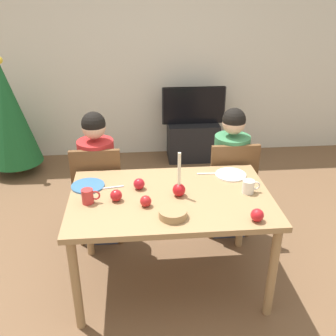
{
  "coord_description": "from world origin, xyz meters",
  "views": [
    {
      "loc": [
        -0.23,
        -2.34,
        2.09
      ],
      "look_at": [
        0.0,
        0.2,
        0.87
      ],
      "focal_mm": 41.54,
      "sensor_mm": 36.0,
      "label": 1
    }
  ],
  "objects_px": {
    "mug_right": "(249,186)",
    "tv_stand": "(193,141)",
    "dining_table": "(171,206)",
    "person_left_child": "(98,180)",
    "apple_by_left_plate": "(139,184)",
    "apple_by_right_mug": "(257,215)",
    "chair_left": "(99,188)",
    "mug_left": "(88,196)",
    "person_right_child": "(230,175)",
    "candle_centerpiece": "(179,187)",
    "apple_far_edge": "(116,195)",
    "chair_right": "(230,182)",
    "bowl_walnuts": "(173,214)",
    "christmas_tree": "(9,115)",
    "apple_near_candle": "(146,201)",
    "plate_left": "(88,186)",
    "tv": "(194,105)",
    "plate_right": "(231,175)"
  },
  "relations": [
    {
      "from": "chair_right",
      "to": "plate_right",
      "type": "relative_size",
      "value": 3.82
    },
    {
      "from": "apple_far_edge",
      "to": "chair_right",
      "type": "bearing_deg",
      "value": 33.73
    },
    {
      "from": "dining_table",
      "to": "apple_by_right_mug",
      "type": "height_order",
      "value": "apple_by_right_mug"
    },
    {
      "from": "bowl_walnuts",
      "to": "mug_right",
      "type": "bearing_deg",
      "value": 25.77
    },
    {
      "from": "dining_table",
      "to": "chair_left",
      "type": "distance_m",
      "value": 0.84
    },
    {
      "from": "christmas_tree",
      "to": "bowl_walnuts",
      "type": "xyz_separation_m",
      "value": [
        1.64,
        -2.34,
        0.06
      ]
    },
    {
      "from": "bowl_walnuts",
      "to": "apple_by_left_plate",
      "type": "xyz_separation_m",
      "value": [
        -0.2,
        0.39,
        0.01
      ]
    },
    {
      "from": "tv",
      "to": "christmas_tree",
      "type": "xyz_separation_m",
      "value": [
        -2.17,
        -0.23,
        0.01
      ]
    },
    {
      "from": "chair_right",
      "to": "tv_stand",
      "type": "height_order",
      "value": "chair_right"
    },
    {
      "from": "person_left_child",
      "to": "plate_left",
      "type": "height_order",
      "value": "person_left_child"
    },
    {
      "from": "tv",
      "to": "plate_left",
      "type": "xyz_separation_m",
      "value": [
        -1.1,
        -2.11,
        0.05
      ]
    },
    {
      "from": "chair_right",
      "to": "apple_far_edge",
      "type": "distance_m",
      "value": 1.18
    },
    {
      "from": "dining_table",
      "to": "mug_right",
      "type": "bearing_deg",
      "value": 0.2
    },
    {
      "from": "christmas_tree",
      "to": "apple_near_candle",
      "type": "xyz_separation_m",
      "value": [
        1.48,
        -2.19,
        0.07
      ]
    },
    {
      "from": "candle_centerpiece",
      "to": "apple_far_edge",
      "type": "xyz_separation_m",
      "value": [
        -0.43,
        -0.03,
        -0.03
      ]
    },
    {
      "from": "plate_right",
      "to": "apple_by_left_plate",
      "type": "relative_size",
      "value": 2.91
    },
    {
      "from": "mug_left",
      "to": "apple_by_right_mug",
      "type": "relative_size",
      "value": 1.51
    },
    {
      "from": "person_right_child",
      "to": "apple_far_edge",
      "type": "bearing_deg",
      "value": -144.95
    },
    {
      "from": "plate_right",
      "to": "candle_centerpiece",
      "type": "bearing_deg",
      "value": -147.34
    },
    {
      "from": "apple_near_candle",
      "to": "mug_left",
      "type": "bearing_deg",
      "value": 168.52
    },
    {
      "from": "candle_centerpiece",
      "to": "mug_left",
      "type": "height_order",
      "value": "candle_centerpiece"
    },
    {
      "from": "dining_table",
      "to": "apple_by_left_plate",
      "type": "distance_m",
      "value": 0.28
    },
    {
      "from": "mug_left",
      "to": "apple_far_edge",
      "type": "bearing_deg",
      "value": 3.78
    },
    {
      "from": "apple_far_edge",
      "to": "plate_left",
      "type": "bearing_deg",
      "value": 133.54
    },
    {
      "from": "dining_table",
      "to": "mug_right",
      "type": "xyz_separation_m",
      "value": [
        0.55,
        0.0,
        0.13
      ]
    },
    {
      "from": "tv_stand",
      "to": "mug_left",
      "type": "xyz_separation_m",
      "value": [
        -1.07,
        -2.34,
        0.56
      ]
    },
    {
      "from": "person_left_child",
      "to": "apple_by_right_mug",
      "type": "height_order",
      "value": "person_left_child"
    },
    {
      "from": "apple_near_candle",
      "to": "chair_left",
      "type": "bearing_deg",
      "value": 117.53
    },
    {
      "from": "candle_centerpiece",
      "to": "apple_by_left_plate",
      "type": "relative_size",
      "value": 4.01
    },
    {
      "from": "chair_left",
      "to": "christmas_tree",
      "type": "bearing_deg",
      "value": 126.94
    },
    {
      "from": "chair_left",
      "to": "apple_far_edge",
      "type": "bearing_deg",
      "value": -74.0
    },
    {
      "from": "chair_left",
      "to": "apple_far_edge",
      "type": "height_order",
      "value": "chair_left"
    },
    {
      "from": "apple_by_left_plate",
      "to": "apple_by_right_mug",
      "type": "height_order",
      "value": "apple_by_right_mug"
    },
    {
      "from": "tv",
      "to": "apple_by_right_mug",
      "type": "xyz_separation_m",
      "value": [
        -0.01,
        -2.66,
        0.08
      ]
    },
    {
      "from": "chair_left",
      "to": "bowl_walnuts",
      "type": "bearing_deg",
      "value": -58.17
    },
    {
      "from": "chair_right",
      "to": "bowl_walnuts",
      "type": "relative_size",
      "value": 5.02
    },
    {
      "from": "candle_centerpiece",
      "to": "mug_right",
      "type": "distance_m",
      "value": 0.49
    },
    {
      "from": "plate_left",
      "to": "mug_left",
      "type": "height_order",
      "value": "mug_left"
    },
    {
      "from": "person_left_child",
      "to": "mug_right",
      "type": "bearing_deg",
      "value": -29.98
    },
    {
      "from": "apple_by_left_plate",
      "to": "tv",
      "type": "bearing_deg",
      "value": 71.59
    },
    {
      "from": "mug_right",
      "to": "plate_left",
      "type": "bearing_deg",
      "value": 170.49
    },
    {
      "from": "apple_near_candle",
      "to": "apple_by_left_plate",
      "type": "relative_size",
      "value": 0.94
    },
    {
      "from": "person_left_child",
      "to": "person_right_child",
      "type": "relative_size",
      "value": 1.0
    },
    {
      "from": "tv_stand",
      "to": "mug_right",
      "type": "relative_size",
      "value": 5.0
    },
    {
      "from": "bowl_walnuts",
      "to": "tv_stand",
      "type": "bearing_deg",
      "value": 78.51
    },
    {
      "from": "apple_by_left_plate",
      "to": "apple_far_edge",
      "type": "bearing_deg",
      "value": -135.94
    },
    {
      "from": "mug_right",
      "to": "tv_stand",
      "type": "bearing_deg",
      "value": 90.99
    },
    {
      "from": "dining_table",
      "to": "person_right_child",
      "type": "distance_m",
      "value": 0.87
    },
    {
      "from": "chair_right",
      "to": "person_left_child",
      "type": "relative_size",
      "value": 0.77
    },
    {
      "from": "bowl_walnuts",
      "to": "mug_left",
      "type": "bearing_deg",
      "value": 157.47
    }
  ]
}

